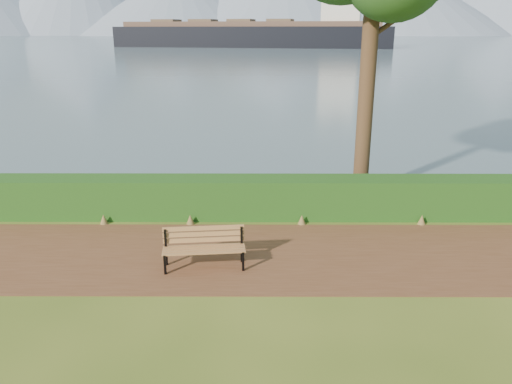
{
  "coord_description": "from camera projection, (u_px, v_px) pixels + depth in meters",
  "views": [
    {
      "loc": [
        0.54,
        -9.2,
        4.51
      ],
      "look_at": [
        0.5,
        1.2,
        1.1
      ],
      "focal_mm": 35.0,
      "sensor_mm": 36.0,
      "label": 1
    }
  ],
  "objects": [
    {
      "name": "cargo_ship",
      "position": [
        260.0,
        34.0,
        125.74
      ],
      "size": [
        70.95,
        25.27,
        21.31
      ],
      "rotation": [
        0.0,
        0.0,
        -0.21
      ],
      "color": "black",
      "rests_on": "ground"
    },
    {
      "name": "bench",
      "position": [
        204.0,
        245.0,
        9.81
      ],
      "size": [
        1.65,
        0.64,
        0.81
      ],
      "rotation": [
        0.0,
        0.0,
        0.1
      ],
      "color": "black",
      "rests_on": "ground"
    },
    {
      "name": "path",
      "position": [
        232.0,
        255.0,
        10.43
      ],
      "size": [
        40.0,
        3.4,
        0.01
      ],
      "primitive_type": "cube",
      "color": "#54321C",
      "rests_on": "ground"
    },
    {
      "name": "water",
      "position": [
        257.0,
        38.0,
        257.2
      ],
      "size": [
        700.0,
        510.0,
        0.0
      ],
      "primitive_type": "cube",
      "color": "#425A6A",
      "rests_on": "ground"
    },
    {
      "name": "hedge",
      "position": [
        236.0,
        197.0,
        12.46
      ],
      "size": [
        32.0,
        0.85,
        1.0
      ],
      "primitive_type": "cube",
      "color": "#1C4012",
      "rests_on": "ground"
    },
    {
      "name": "ground",
      "position": [
        231.0,
        262.0,
        10.15
      ],
      "size": [
        140.0,
        140.0,
        0.0
      ],
      "primitive_type": "plane",
      "color": "#3B5016",
      "rests_on": "ground"
    }
  ]
}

